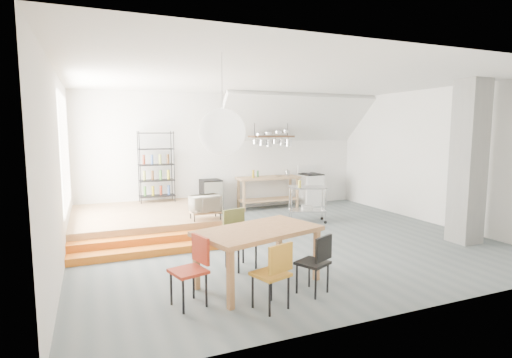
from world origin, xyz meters
name	(u,v)px	position (x,y,z in m)	size (l,w,h in m)	color
floor	(282,240)	(0.00, 0.00, 0.00)	(8.00, 8.00, 0.00)	#566164
wall_back	(227,153)	(0.00, 3.50, 1.60)	(8.00, 0.04, 3.20)	silver
wall_left	(59,169)	(-4.00, 0.00, 1.60)	(0.04, 7.00, 3.20)	silver
wall_right	(434,157)	(4.00, 0.00, 1.60)	(0.04, 7.00, 3.20)	silver
ceiling	(284,79)	(0.00, 0.00, 3.20)	(8.00, 7.00, 0.02)	white
slope_ceiling	(295,118)	(1.80, 2.90, 2.55)	(4.40, 1.80, 0.15)	white
window_pane	(65,152)	(-3.98, 1.50, 1.80)	(0.02, 2.50, 2.20)	white
platform	(143,221)	(-2.50, 2.00, 0.20)	(3.00, 3.00, 0.40)	#9C724E
step_lower	(157,250)	(-2.50, 0.05, 0.07)	(3.00, 0.35, 0.13)	orange
step_upper	(154,242)	(-2.50, 0.40, 0.13)	(3.00, 0.35, 0.27)	orange
concrete_column	(468,162)	(3.30, -1.50, 1.60)	(0.50, 0.50, 3.20)	gray
kitchen_counter	(268,187)	(1.10, 3.15, 0.63)	(1.80, 0.60, 0.91)	#9C724E
stove	(311,189)	(2.50, 3.16, 0.48)	(0.60, 0.60, 1.18)	white
pot_rack	(273,139)	(1.13, 2.92, 1.98)	(1.20, 0.50, 1.43)	#432A1B
wire_shelving	(156,166)	(-2.00, 3.20, 1.33)	(0.88, 0.38, 1.80)	black
microwave_shelf	(205,212)	(-1.40, 0.75, 0.55)	(0.60, 0.40, 0.16)	#9C724E
paper_lantern	(222,132)	(-1.94, -2.13, 2.20)	(0.60, 0.60, 0.60)	white
dining_table	(258,235)	(-1.36, -1.96, 0.74)	(1.95, 1.43, 0.83)	#905E34
chair_mustard	(274,270)	(-1.50, -2.82, 0.52)	(0.50, 0.50, 0.87)	#B1751E
chair_black	(317,259)	(-0.77, -2.59, 0.49)	(0.51, 0.51, 0.83)	black
chair_olive	(238,233)	(-1.37, -1.15, 0.56)	(0.53, 0.53, 0.94)	brown
chair_red	(193,264)	(-2.39, -2.27, 0.53)	(0.50, 0.50, 0.89)	#AB2E18
rolling_cart	(307,199)	(1.27, 1.22, 0.56)	(0.99, 0.77, 0.87)	silver
mini_fridge	(211,196)	(-0.57, 3.20, 0.45)	(0.53, 0.53, 0.90)	black
microwave	(205,203)	(-1.40, 0.75, 0.73)	(0.59, 0.40, 0.33)	beige
bowl	(279,176)	(1.40, 3.10, 0.94)	(0.20, 0.20, 0.05)	silver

